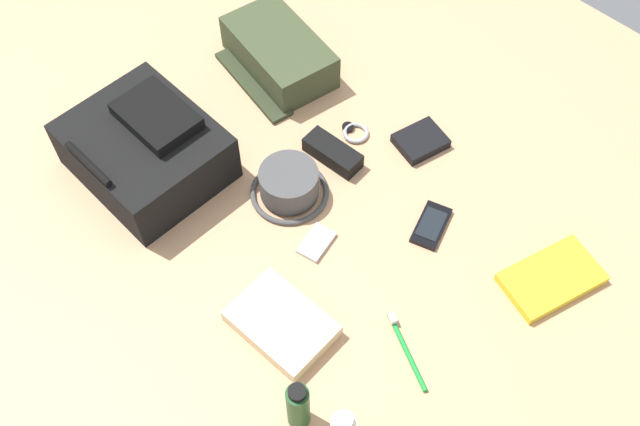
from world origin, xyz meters
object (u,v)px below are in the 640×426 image
backpack (146,149)px  toiletry_pouch (278,54)px  wallet (421,141)px  toothbrush (405,347)px  folded_towel (282,323)px  wristwatch (355,132)px  media_player (317,242)px  shampoo_bottle (298,406)px  sunglasses_case (333,153)px  paperback_novel (551,278)px  bucket_hat (289,185)px  cell_phone (431,225)px

backpack → toiletry_pouch: (0.03, -0.43, -0.02)m
backpack → wallet: size_ratio=2.97×
toothbrush → folded_towel: 0.25m
wristwatch → media_player: bearing=118.5°
shampoo_bottle → media_player: 0.39m
wristwatch → wallet: 0.16m
backpack → wallet: bearing=-128.7°
wristwatch → sunglasses_case: (-0.01, 0.09, 0.01)m
wristwatch → shampoo_bottle: bearing=124.9°
wristwatch → sunglasses_case: sunglasses_case is taller
toiletry_pouch → paperback_novel: (-0.85, 0.02, -0.04)m
toiletry_pouch → shampoo_bottle: size_ratio=2.14×
paperback_novel → bucket_hat: bearing=23.0°
bucket_hat → cell_phone: bucket_hat is taller
wristwatch → sunglasses_case: bearing=98.8°
media_player → wallet: size_ratio=0.85×
toiletry_pouch → toothbrush: size_ratio=1.96×
shampoo_bottle → media_player: (0.25, -0.29, -0.07)m
toiletry_pouch → cell_phone: toiletry_pouch is taller
wristwatch → wallet: wallet is taller
bucket_hat → wallet: bearing=-110.1°
media_player → wallet: 0.37m
toiletry_pouch → wristwatch: 0.29m
shampoo_bottle → media_player: shampoo_bottle is taller
wristwatch → wallet: bearing=-146.6°
cell_phone → sunglasses_case: (0.28, 0.02, 0.01)m
shampoo_bottle → wristwatch: size_ratio=2.08×
paperback_novel → cell_phone: paperback_novel is taller
backpack → paperback_novel: size_ratio=1.43×
toiletry_pouch → bucket_hat: bearing=140.1°
cell_phone → wristwatch: (0.30, -0.07, -0.00)m
bucket_hat → media_player: bearing=159.8°
backpack → folded_towel: 0.51m
paperback_novel → media_player: (0.41, 0.28, -0.00)m
shampoo_bottle → wallet: bearing=-67.9°
bucket_hat → shampoo_bottle: shampoo_bottle is taller
media_player → sunglasses_case: bearing=-54.0°
wristwatch → sunglasses_case: size_ratio=0.51×
cell_phone → toothbrush: bearing=120.1°
shampoo_bottle → wallet: 0.71m
toothbrush → wallet: (0.31, -0.41, 0.01)m
shampoo_bottle → toothbrush: (-0.05, -0.25, -0.06)m
toiletry_pouch → cell_phone: (-0.58, 0.10, -0.04)m
bucket_hat → shampoo_bottle: 0.51m
cell_phone → folded_towel: bearing=81.7°
cell_phone → sunglasses_case: bearing=3.3°
folded_towel → shampoo_bottle: bearing=146.2°
wristwatch → toothbrush: (-0.44, 0.33, 0.00)m
cell_phone → media_player: size_ratio=1.34×
toiletry_pouch → folded_towel: toiletry_pouch is taller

